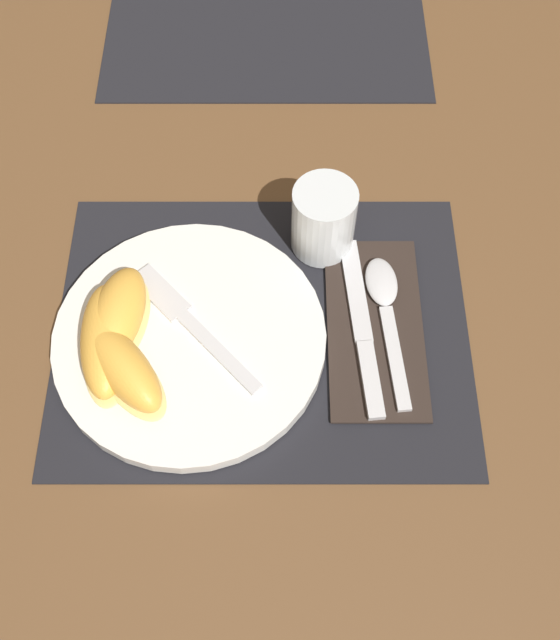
{
  "coord_description": "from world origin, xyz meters",
  "views": [
    {
      "loc": [
        0.02,
        -0.37,
        0.69
      ],
      "look_at": [
        0.02,
        -0.0,
        0.02
      ],
      "focal_mm": 42.0,
      "sensor_mm": 36.0,
      "label": 1
    }
  ],
  "objects_px": {
    "citrus_wedge_2": "(125,368)",
    "fork": "(188,319)",
    "knife": "(363,329)",
    "citrus_wedge_1": "(107,341)",
    "juice_glass": "(325,223)",
    "plate": "(191,339)",
    "spoon": "(386,302)",
    "citrus_wedge_0": "(119,316)"
  },
  "relations": [
    {
      "from": "plate",
      "to": "fork",
      "type": "distance_m",
      "value": 0.02
    },
    {
      "from": "spoon",
      "to": "citrus_wedge_0",
      "type": "height_order",
      "value": "citrus_wedge_0"
    },
    {
      "from": "plate",
      "to": "knife",
      "type": "height_order",
      "value": "plate"
    },
    {
      "from": "citrus_wedge_0",
      "to": "citrus_wedge_2",
      "type": "bearing_deg",
      "value": -78.21
    },
    {
      "from": "knife",
      "to": "citrus_wedge_1",
      "type": "xyz_separation_m",
      "value": [
        -0.26,
        -0.03,
        0.03
      ]
    },
    {
      "from": "juice_glass",
      "to": "fork",
      "type": "bearing_deg",
      "value": -142.6
    },
    {
      "from": "citrus_wedge_2",
      "to": "citrus_wedge_1",
      "type": "bearing_deg",
      "value": 124.64
    },
    {
      "from": "plate",
      "to": "fork",
      "type": "xyz_separation_m",
      "value": [
        -0.0,
        0.02,
        0.01
      ]
    },
    {
      "from": "juice_glass",
      "to": "spoon",
      "type": "bearing_deg",
      "value": -51.55
    },
    {
      "from": "citrus_wedge_1",
      "to": "knife",
      "type": "bearing_deg",
      "value": 6.33
    },
    {
      "from": "fork",
      "to": "spoon",
      "type": "bearing_deg",
      "value": 7.73
    },
    {
      "from": "plate",
      "to": "citrus_wedge_1",
      "type": "height_order",
      "value": "citrus_wedge_1"
    },
    {
      "from": "plate",
      "to": "citrus_wedge_0",
      "type": "bearing_deg",
      "value": 170.6
    },
    {
      "from": "knife",
      "to": "citrus_wedge_1",
      "type": "bearing_deg",
      "value": -173.67
    },
    {
      "from": "juice_glass",
      "to": "fork",
      "type": "height_order",
      "value": "juice_glass"
    },
    {
      "from": "knife",
      "to": "spoon",
      "type": "bearing_deg",
      "value": 52.0
    },
    {
      "from": "juice_glass",
      "to": "knife",
      "type": "bearing_deg",
      "value": -71.23
    },
    {
      "from": "knife",
      "to": "spoon",
      "type": "height_order",
      "value": "spoon"
    },
    {
      "from": "spoon",
      "to": "citrus_wedge_1",
      "type": "bearing_deg",
      "value": -167.76
    },
    {
      "from": "plate",
      "to": "citrus_wedge_1",
      "type": "bearing_deg",
      "value": -168.57
    },
    {
      "from": "juice_glass",
      "to": "spoon",
      "type": "height_order",
      "value": "juice_glass"
    },
    {
      "from": "plate",
      "to": "citrus_wedge_2",
      "type": "height_order",
      "value": "citrus_wedge_2"
    },
    {
      "from": "juice_glass",
      "to": "citrus_wedge_2",
      "type": "height_order",
      "value": "juice_glass"
    },
    {
      "from": "knife",
      "to": "fork",
      "type": "height_order",
      "value": "fork"
    },
    {
      "from": "plate",
      "to": "citrus_wedge_2",
      "type": "xyz_separation_m",
      "value": [
        -0.06,
        -0.05,
        0.03
      ]
    },
    {
      "from": "plate",
      "to": "citrus_wedge_0",
      "type": "height_order",
      "value": "citrus_wedge_0"
    },
    {
      "from": "spoon",
      "to": "fork",
      "type": "xyz_separation_m",
      "value": [
        -0.21,
        -0.03,
        0.01
      ]
    },
    {
      "from": "juice_glass",
      "to": "knife",
      "type": "relative_size",
      "value": 0.4
    },
    {
      "from": "fork",
      "to": "citrus_wedge_0",
      "type": "distance_m",
      "value": 0.07
    },
    {
      "from": "plate",
      "to": "juice_glass",
      "type": "distance_m",
      "value": 0.19
    },
    {
      "from": "plate",
      "to": "spoon",
      "type": "xyz_separation_m",
      "value": [
        0.2,
        0.04,
        -0.0
      ]
    },
    {
      "from": "fork",
      "to": "citrus_wedge_0",
      "type": "bearing_deg",
      "value": -175.32
    },
    {
      "from": "knife",
      "to": "citrus_wedge_0",
      "type": "distance_m",
      "value": 0.25
    },
    {
      "from": "citrus_wedge_0",
      "to": "citrus_wedge_2",
      "type": "distance_m",
      "value": 0.06
    },
    {
      "from": "citrus_wedge_1",
      "to": "citrus_wedge_2",
      "type": "distance_m",
      "value": 0.04
    },
    {
      "from": "citrus_wedge_1",
      "to": "citrus_wedge_2",
      "type": "relative_size",
      "value": 1.1
    },
    {
      "from": "spoon",
      "to": "citrus_wedge_1",
      "type": "distance_m",
      "value": 0.29
    },
    {
      "from": "citrus_wedge_0",
      "to": "citrus_wedge_2",
      "type": "height_order",
      "value": "citrus_wedge_2"
    },
    {
      "from": "plate",
      "to": "spoon",
      "type": "distance_m",
      "value": 0.21
    },
    {
      "from": "citrus_wedge_2",
      "to": "fork",
      "type": "bearing_deg",
      "value": 48.82
    },
    {
      "from": "citrus_wedge_1",
      "to": "spoon",
      "type": "bearing_deg",
      "value": 12.24
    },
    {
      "from": "knife",
      "to": "citrus_wedge_1",
      "type": "relative_size",
      "value": 1.55
    }
  ]
}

